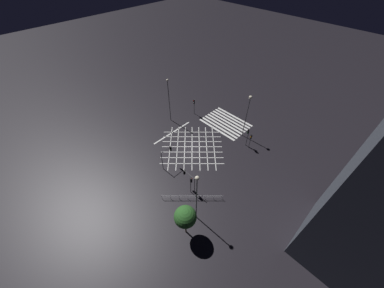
{
  "coord_description": "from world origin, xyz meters",
  "views": [
    {
      "loc": [
        -20.78,
        20.68,
        30.09
      ],
      "look_at": [
        0.0,
        0.0,
        0.75
      ],
      "focal_mm": 20.0,
      "sensor_mm": 36.0,
      "label": 1
    }
  ],
  "objects_px": {
    "traffic_light_se_cross": "(194,104)",
    "street_lamp_west": "(169,94)",
    "traffic_light_nw_cross": "(191,182)",
    "street_lamp_east": "(248,107)",
    "traffic_light_sw_main": "(248,134)",
    "traffic_light_sw_cross": "(251,138)",
    "traffic_light_median_north": "(167,154)",
    "street_lamp_far": "(197,191)",
    "traffic_light_nw_main": "(189,178)",
    "street_tree_near": "(185,217)"
  },
  "relations": [
    {
      "from": "street_lamp_east",
      "to": "street_lamp_far",
      "type": "height_order",
      "value": "street_lamp_far"
    },
    {
      "from": "traffic_light_nw_cross",
      "to": "street_lamp_west",
      "type": "distance_m",
      "value": 19.57
    },
    {
      "from": "traffic_light_se_cross",
      "to": "traffic_light_nw_cross",
      "type": "height_order",
      "value": "traffic_light_se_cross"
    },
    {
      "from": "traffic_light_nw_main",
      "to": "traffic_light_se_cross",
      "type": "xyz_separation_m",
      "value": [
        13.63,
        -14.91,
        -0.15
      ]
    },
    {
      "from": "street_lamp_far",
      "to": "traffic_light_se_cross",
      "type": "bearing_deg",
      "value": -44.51
    },
    {
      "from": "traffic_light_nw_cross",
      "to": "street_lamp_far",
      "type": "distance_m",
      "value": 6.24
    },
    {
      "from": "traffic_light_nw_cross",
      "to": "street_lamp_east",
      "type": "distance_m",
      "value": 17.76
    },
    {
      "from": "traffic_light_median_north",
      "to": "street_lamp_west",
      "type": "distance_m",
      "value": 13.54
    },
    {
      "from": "street_lamp_far",
      "to": "traffic_light_nw_cross",
      "type": "bearing_deg",
      "value": -35.18
    },
    {
      "from": "traffic_light_sw_main",
      "to": "traffic_light_nw_cross",
      "type": "xyz_separation_m",
      "value": [
        -0.08,
        15.17,
        -0.24
      ]
    },
    {
      "from": "traffic_light_nw_main",
      "to": "traffic_light_median_north",
      "type": "bearing_deg",
      "value": -6.61
    },
    {
      "from": "street_lamp_east",
      "to": "street_lamp_far",
      "type": "distance_m",
      "value": 20.4
    },
    {
      "from": "traffic_light_median_north",
      "to": "traffic_light_nw_cross",
      "type": "bearing_deg",
      "value": -97.79
    },
    {
      "from": "traffic_light_median_north",
      "to": "street_lamp_far",
      "type": "bearing_deg",
      "value": -108.36
    },
    {
      "from": "traffic_light_nw_cross",
      "to": "traffic_light_median_north",
      "type": "bearing_deg",
      "value": 82.21
    },
    {
      "from": "traffic_light_median_north",
      "to": "street_lamp_east",
      "type": "bearing_deg",
      "value": -16.18
    },
    {
      "from": "traffic_light_nw_main",
      "to": "street_lamp_east",
      "type": "distance_m",
      "value": 17.39
    },
    {
      "from": "street_lamp_east",
      "to": "street_tree_near",
      "type": "height_order",
      "value": "street_lamp_east"
    },
    {
      "from": "street_tree_near",
      "to": "traffic_light_sw_main",
      "type": "bearing_deg",
      "value": -78.3
    },
    {
      "from": "traffic_light_nw_cross",
      "to": "street_lamp_east",
      "type": "height_order",
      "value": "street_lamp_east"
    },
    {
      "from": "traffic_light_sw_main",
      "to": "traffic_light_sw_cross",
      "type": "height_order",
      "value": "traffic_light_sw_main"
    },
    {
      "from": "traffic_light_median_north",
      "to": "street_tree_near",
      "type": "height_order",
      "value": "street_tree_near"
    },
    {
      "from": "street_lamp_east",
      "to": "traffic_light_nw_main",
      "type": "bearing_deg",
      "value": 94.79
    },
    {
      "from": "street_lamp_east",
      "to": "street_lamp_west",
      "type": "relative_size",
      "value": 0.95
    },
    {
      "from": "traffic_light_se_cross",
      "to": "street_tree_near",
      "type": "relative_size",
      "value": 0.64
    },
    {
      "from": "traffic_light_nw_main",
      "to": "street_lamp_far",
      "type": "height_order",
      "value": "street_lamp_far"
    },
    {
      "from": "traffic_light_se_cross",
      "to": "street_lamp_far",
      "type": "distance_m",
      "value": 25.58
    },
    {
      "from": "traffic_light_sw_main",
      "to": "street_lamp_east",
      "type": "relative_size",
      "value": 0.42
    },
    {
      "from": "traffic_light_sw_cross",
      "to": "street_lamp_east",
      "type": "bearing_deg",
      "value": -125.0
    },
    {
      "from": "traffic_light_nw_main",
      "to": "traffic_light_sw_cross",
      "type": "bearing_deg",
      "value": -95.97
    },
    {
      "from": "street_lamp_east",
      "to": "traffic_light_se_cross",
      "type": "bearing_deg",
      "value": 8.82
    },
    {
      "from": "traffic_light_sw_cross",
      "to": "traffic_light_nw_cross",
      "type": "bearing_deg",
      "value": -2.94
    },
    {
      "from": "traffic_light_nw_main",
      "to": "traffic_light_nw_cross",
      "type": "xyz_separation_m",
      "value": [
        -0.77,
        0.23,
        -0.27
      ]
    },
    {
      "from": "traffic_light_sw_main",
      "to": "street_lamp_west",
      "type": "height_order",
      "value": "street_lamp_west"
    },
    {
      "from": "traffic_light_sw_cross",
      "to": "street_tree_near",
      "type": "relative_size",
      "value": 0.57
    },
    {
      "from": "street_lamp_east",
      "to": "street_lamp_west",
      "type": "distance_m",
      "value": 15.97
    },
    {
      "from": "traffic_light_se_cross",
      "to": "street_lamp_east",
      "type": "distance_m",
      "value": 13.11
    },
    {
      "from": "traffic_light_se_cross",
      "to": "traffic_light_nw_cross",
      "type": "xyz_separation_m",
      "value": [
        -14.4,
        15.15,
        -0.13
      ]
    },
    {
      "from": "traffic_light_median_north",
      "to": "traffic_light_nw_cross",
      "type": "xyz_separation_m",
      "value": [
        -6.85,
        0.94,
        -0.53
      ]
    },
    {
      "from": "traffic_light_sw_main",
      "to": "street_lamp_east",
      "type": "height_order",
      "value": "street_lamp_east"
    },
    {
      "from": "traffic_light_se_cross",
      "to": "traffic_light_sw_cross",
      "type": "relative_size",
      "value": 1.13
    },
    {
      "from": "traffic_light_sw_cross",
      "to": "street_lamp_far",
      "type": "xyz_separation_m",
      "value": [
        -2.81,
        17.5,
        4.63
      ]
    },
    {
      "from": "traffic_light_nw_main",
      "to": "traffic_light_median_north",
      "type": "distance_m",
      "value": 6.13
    },
    {
      "from": "traffic_light_se_cross",
      "to": "street_lamp_west",
      "type": "relative_size",
      "value": 0.39
    },
    {
      "from": "traffic_light_se_cross",
      "to": "traffic_light_nw_cross",
      "type": "bearing_deg",
      "value": 43.54
    },
    {
      "from": "traffic_light_se_cross",
      "to": "traffic_light_median_north",
      "type": "relative_size",
      "value": 0.89
    },
    {
      "from": "traffic_light_nw_main",
      "to": "street_tree_near",
      "type": "height_order",
      "value": "street_tree_near"
    },
    {
      "from": "traffic_light_nw_main",
      "to": "traffic_light_sw_cross",
      "type": "xyz_separation_m",
      "value": [
        -1.54,
        -14.74,
        -0.45
      ]
    },
    {
      "from": "traffic_light_median_north",
      "to": "street_lamp_far",
      "type": "relative_size",
      "value": 0.43
    },
    {
      "from": "traffic_light_nw_cross",
      "to": "street_lamp_far",
      "type": "relative_size",
      "value": 0.37
    }
  ]
}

